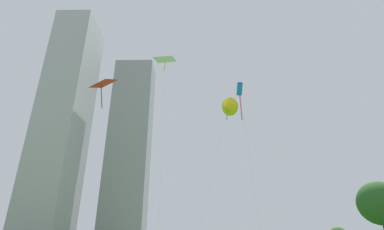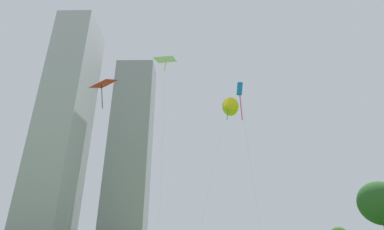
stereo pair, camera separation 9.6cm
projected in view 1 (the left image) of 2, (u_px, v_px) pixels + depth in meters
kite_flying_0 at (103, 84)px, 43.20m from camera, size 3.56×10.64×24.72m
kite_flying_1 at (227, 107)px, 44.09m from camera, size 7.19×3.97×22.72m
kite_flying_2 at (165, 60)px, 43.81m from camera, size 3.85×6.04×28.09m
kite_flying_3 at (240, 91)px, 29.37m from camera, size 3.21×10.87×17.02m
park_tree_0 at (380, 204)px, 34.69m from camera, size 5.04×5.04×9.20m
distant_highrise_0 at (64, 121)px, 135.44m from camera, size 17.68×23.67×109.47m
distant_highrise_1 at (129, 148)px, 148.03m from camera, size 20.21×15.17×94.61m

